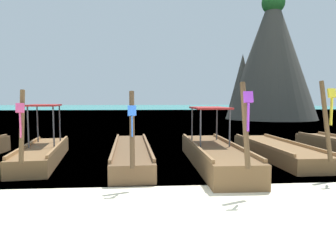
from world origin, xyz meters
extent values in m
plane|color=beige|center=(0.00, 0.00, 0.00)|extent=(120.00, 120.00, 0.00)
plane|color=teal|center=(0.00, 61.73, 0.00)|extent=(120.00, 120.00, 0.00)
cube|color=brown|center=(-4.20, 5.04, 0.26)|extent=(1.77, 5.14, 0.51)
cube|color=#996C3F|center=(-4.73, 4.97, 0.56)|extent=(0.66, 4.61, 0.10)
cube|color=#996C3F|center=(-3.67, 5.11, 0.56)|extent=(0.66, 4.61, 0.10)
cylinder|color=brown|center=(-3.88, 2.48, 1.45)|extent=(0.19, 0.56, 1.89)
cube|color=#F24C8C|center=(-3.86, 2.37, 1.92)|extent=(0.21, 0.14, 0.25)
cube|color=#F24C8C|center=(-3.86, 2.35, 1.48)|extent=(0.04, 0.08, 0.64)
cylinder|color=#4C4C51|center=(-4.59, 4.86, 1.20)|extent=(0.06, 0.06, 1.38)
cylinder|color=#4C4C51|center=(-3.79, 4.96, 1.20)|extent=(0.06, 0.06, 1.38)
cylinder|color=#4C4C51|center=(-4.77, 6.36, 1.20)|extent=(0.06, 0.06, 1.38)
cylinder|color=#4C4C51|center=(-3.98, 6.46, 1.20)|extent=(0.06, 0.06, 1.38)
cube|color=#AD2323|center=(-4.28, 5.66, 1.93)|extent=(1.18, 1.82, 0.06)
cube|color=brown|center=(-1.18, 5.00, 0.25)|extent=(1.50, 6.48, 0.51)
cube|color=brown|center=(-1.74, 4.98, 0.56)|extent=(0.35, 5.91, 0.10)
cube|color=brown|center=(-0.62, 5.03, 0.56)|extent=(0.35, 5.91, 0.10)
cylinder|color=brown|center=(-1.02, 1.70, 1.42)|extent=(0.15, 0.61, 1.85)
cube|color=blue|center=(-1.02, 1.58, 1.87)|extent=(0.21, 0.13, 0.25)
cube|color=blue|center=(-1.02, 1.56, 1.50)|extent=(0.03, 0.08, 0.49)
cube|color=brown|center=(1.52, 4.05, 0.31)|extent=(1.38, 6.02, 0.62)
cube|color=brown|center=(0.89, 4.06, 0.67)|extent=(0.11, 5.54, 0.10)
cube|color=brown|center=(2.15, 4.05, 0.67)|extent=(0.11, 5.54, 0.10)
cylinder|color=brown|center=(1.50, 0.94, 1.57)|extent=(0.12, 0.62, 1.92)
cube|color=purple|center=(1.50, 0.78, 2.18)|extent=(0.20, 0.12, 0.25)
cube|color=purple|center=(1.50, 0.76, 1.75)|extent=(0.03, 0.08, 0.62)
cylinder|color=#4C4C51|center=(1.05, 3.91, 1.22)|extent=(0.05, 0.05, 1.19)
cylinder|color=#4C4C51|center=(1.99, 3.90, 1.22)|extent=(0.05, 0.05, 1.19)
cylinder|color=#4C4C51|center=(1.06, 5.71, 1.22)|extent=(0.05, 0.05, 1.19)
cylinder|color=#4C4C51|center=(2.00, 5.71, 1.22)|extent=(0.05, 0.05, 1.19)
cube|color=#AD2323|center=(1.52, 4.81, 1.84)|extent=(1.15, 2.01, 0.06)
cube|color=brown|center=(4.11, 5.20, 0.25)|extent=(1.47, 5.67, 0.49)
cube|color=#996C3F|center=(3.47, 5.19, 0.54)|extent=(0.17, 5.19, 0.10)
cube|color=#996C3F|center=(4.76, 5.21, 0.54)|extent=(0.17, 5.19, 0.10)
cylinder|color=brown|center=(4.17, 2.25, 1.56)|extent=(0.13, 0.69, 2.17)
cube|color=yellow|center=(4.17, 2.05, 2.30)|extent=(0.20, 0.12, 0.25)
cube|color=yellow|center=(4.17, 2.03, 1.82)|extent=(0.03, 0.08, 0.72)
cone|color=#47443D|center=(13.24, 27.61, 7.02)|extent=(9.81, 9.81, 14.05)
cone|color=#4E4B43|center=(10.32, 28.59, 3.61)|extent=(3.54, 3.54, 7.22)
sphere|color=#236B28|center=(13.24, 27.61, 12.54)|extent=(2.46, 2.46, 2.46)
camera|label=1|loc=(-0.74, -5.76, 2.12)|focal=33.22mm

